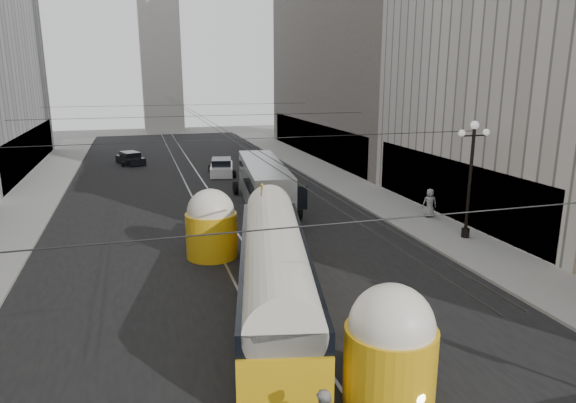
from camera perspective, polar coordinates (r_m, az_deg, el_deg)
road at (r=38.89m, az=-9.50°, el=0.56°), size 20.00×85.00×0.02m
sidewalk_left at (r=42.71m, az=-26.29°, el=0.59°), size 4.00×72.00×0.15m
sidewalk_right at (r=45.14m, az=5.21°, el=2.65°), size 4.00×72.00×0.15m
rail_left at (r=38.81m, az=-10.59°, el=0.49°), size 0.12×85.00×0.04m
rail_right at (r=38.99m, az=-8.40°, el=0.64°), size 0.12×85.00×0.04m
building_right_far at (r=58.93m, az=8.74°, el=21.05°), size 12.60×32.60×32.60m
distant_tower at (r=85.44m, az=-14.15°, el=17.64°), size 6.00×6.00×31.36m
lamppost_right_mid at (r=29.17m, az=19.63°, el=3.00°), size 1.86×0.44×6.37m
catenary at (r=37.00m, az=-9.48°, el=9.12°), size 25.00×72.00×0.23m
streetcar at (r=19.78m, az=-1.47°, el=-7.29°), size 5.52×15.68×3.51m
city_bus at (r=35.31m, az=-2.71°, el=2.13°), size 3.89×12.13×3.02m
sedan_white_far at (r=46.91m, az=-7.39°, el=3.76°), size 2.73×4.95×1.48m
sedan_dark_far at (r=54.55m, az=-17.11°, el=4.58°), size 3.00×4.33×1.26m
pedestrian_sidewalk_right at (r=33.30m, az=15.47°, el=-0.16°), size 0.99×0.75×1.80m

